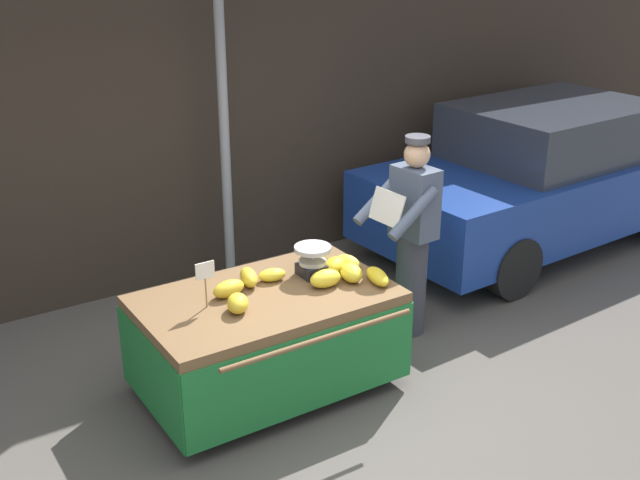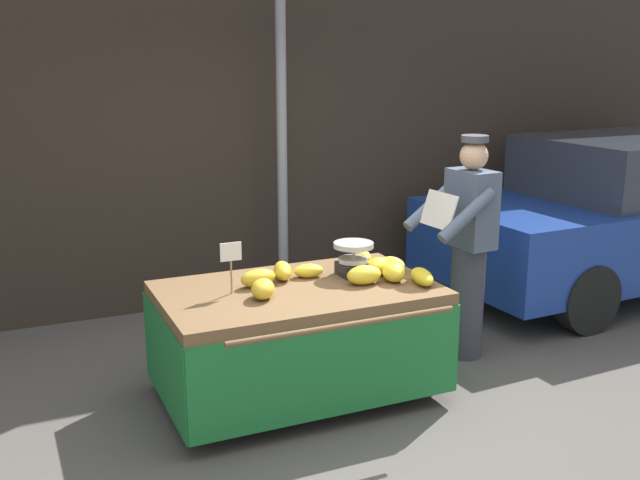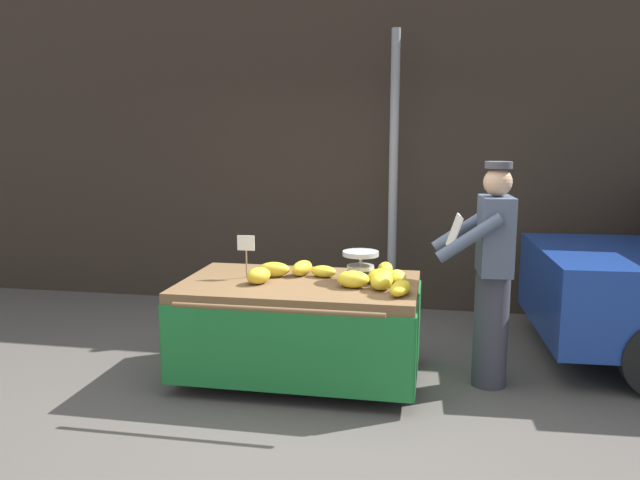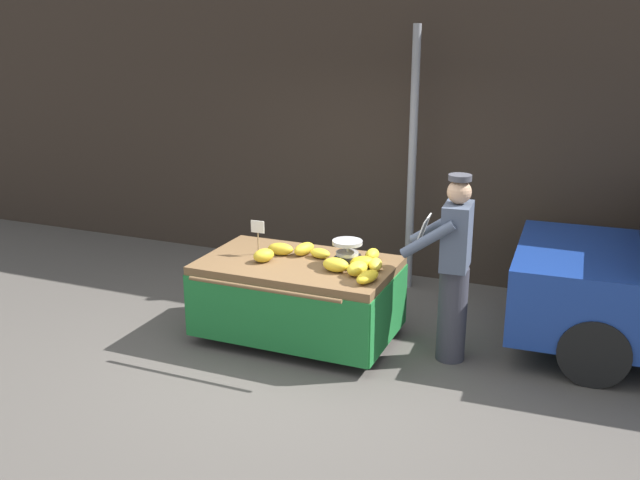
% 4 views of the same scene
% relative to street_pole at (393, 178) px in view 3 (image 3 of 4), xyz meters
% --- Properties ---
extents(ground_plane, '(60.00, 60.00, 0.00)m').
position_rel_street_pole_xyz_m(ground_plane, '(-0.37, -2.27, -1.46)').
color(ground_plane, '#514C47').
extents(back_wall, '(16.00, 0.24, 3.60)m').
position_rel_street_pole_xyz_m(back_wall, '(-0.37, 0.51, 0.34)').
color(back_wall, '#332821').
rests_on(back_wall, ground).
extents(street_pole, '(0.09, 0.09, 2.92)m').
position_rel_street_pole_xyz_m(street_pole, '(0.00, 0.00, 0.00)').
color(street_pole, gray).
rests_on(street_pole, ground).
extents(banana_cart, '(1.84, 1.31, 0.79)m').
position_rel_street_pole_xyz_m(banana_cart, '(-0.59, -1.77, -0.88)').
color(banana_cart, brown).
rests_on(banana_cart, ground).
extents(weighing_scale, '(0.28, 0.28, 0.23)m').
position_rel_street_pole_xyz_m(weighing_scale, '(-0.13, -1.68, -0.56)').
color(weighing_scale, black).
rests_on(weighing_scale, banana_cart).
extents(price_sign, '(0.14, 0.01, 0.34)m').
position_rel_street_pole_xyz_m(price_sign, '(-1.03, -1.73, -0.43)').
color(price_sign, '#997A51').
rests_on(price_sign, banana_cart).
extents(banana_bunch_0, '(0.21, 0.27, 0.13)m').
position_rel_street_pole_xyz_m(banana_bunch_0, '(0.06, -1.91, -0.61)').
color(banana_bunch_0, yellow).
rests_on(banana_bunch_0, banana_cart).
extents(banana_bunch_1, '(0.25, 0.16, 0.13)m').
position_rel_street_pole_xyz_m(banana_bunch_1, '(-0.16, -1.89, -0.61)').
color(banana_bunch_1, yellow).
rests_on(banana_bunch_1, banana_cart).
extents(banana_bunch_2, '(0.23, 0.26, 0.13)m').
position_rel_street_pole_xyz_m(banana_bunch_2, '(-0.88, -1.90, -0.61)').
color(banana_bunch_2, gold).
rests_on(banana_bunch_2, banana_cart).
extents(banana_bunch_3, '(0.12, 0.21, 0.11)m').
position_rel_street_pole_xyz_m(banana_bunch_3, '(0.05, -1.47, -0.62)').
color(banana_bunch_3, yellow).
rests_on(banana_bunch_3, banana_cart).
extents(banana_bunch_4, '(0.27, 0.17, 0.12)m').
position_rel_street_pole_xyz_m(banana_bunch_4, '(-0.82, -1.66, -0.62)').
color(banana_bunch_4, gold).
rests_on(banana_bunch_4, banana_cart).
extents(banana_bunch_5, '(0.23, 0.16, 0.09)m').
position_rel_street_pole_xyz_m(banana_bunch_5, '(-0.43, -1.60, -0.63)').
color(banana_bunch_5, yellow).
rests_on(banana_bunch_5, banana_cart).
extents(banana_bunch_6, '(0.17, 0.24, 0.11)m').
position_rel_street_pole_xyz_m(banana_bunch_6, '(0.16, -1.72, -0.62)').
color(banana_bunch_6, yellow).
rests_on(banana_bunch_6, banana_cart).
extents(banana_bunch_7, '(0.19, 0.29, 0.12)m').
position_rel_street_pole_xyz_m(banana_bunch_7, '(-0.61, -1.56, -0.62)').
color(banana_bunch_7, gold).
rests_on(banana_bunch_7, banana_cart).
extents(banana_bunch_8, '(0.28, 0.26, 0.12)m').
position_rel_street_pole_xyz_m(banana_bunch_8, '(0.04, -1.73, -0.62)').
color(banana_bunch_8, gold).
rests_on(banana_bunch_8, banana_cart).
extents(banana_bunch_9, '(0.19, 0.31, 0.10)m').
position_rel_street_pole_xyz_m(banana_bunch_9, '(0.20, -2.05, -0.62)').
color(banana_bunch_9, gold).
rests_on(banana_bunch_9, banana_cart).
extents(vendor_person, '(0.60, 0.54, 1.71)m').
position_rel_street_pole_xyz_m(vendor_person, '(0.86, -1.64, -0.59)').
color(vendor_person, '#383842').
rests_on(vendor_person, ground).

